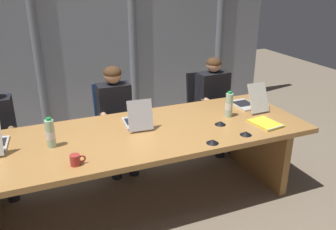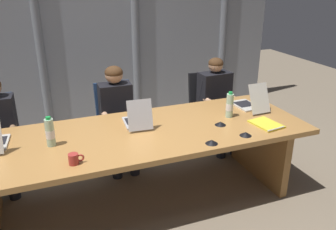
# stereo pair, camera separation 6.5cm
# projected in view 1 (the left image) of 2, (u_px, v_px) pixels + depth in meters

# --- Properties ---
(ground_plane) EXTENTS (11.81, 11.81, 0.00)m
(ground_plane) POSITION_uv_depth(u_px,v_px,m) (143.00, 201.00, 3.52)
(ground_plane) COLOR #7F705B
(conference_table) EXTENTS (3.20, 1.11, 0.76)m
(conference_table) POSITION_uv_depth(u_px,v_px,m) (141.00, 148.00, 3.30)
(conference_table) COLOR #B77F42
(conference_table) RESTS_ON ground_plane
(curtain_backdrop) EXTENTS (5.91, 0.17, 3.01)m
(curtain_backdrop) POSITION_uv_depth(u_px,v_px,m) (86.00, 20.00, 5.01)
(curtain_backdrop) COLOR gray
(curtain_backdrop) RESTS_ON ground_plane
(laptop_left_mid) EXTENTS (0.26, 0.40, 0.30)m
(laptop_left_mid) POSITION_uv_depth(u_px,v_px,m) (137.00, 120.00, 3.36)
(laptop_left_mid) COLOR #BCBCC1
(laptop_left_mid) RESTS_ON conference_table
(laptop_center) EXTENTS (0.24, 0.46, 0.31)m
(laptop_center) POSITION_uv_depth(u_px,v_px,m) (249.00, 102.00, 3.82)
(laptop_center) COLOR beige
(laptop_center) RESTS_ON conference_table
(office_chair_left_end) EXTENTS (0.60, 0.61, 0.91)m
(office_chair_left_end) POSITION_uv_depth(u_px,v_px,m) (0.00, 152.00, 3.77)
(office_chair_left_end) COLOR navy
(office_chair_left_end) RESTS_ON ground_plane
(office_chair_left_mid) EXTENTS (0.60, 0.60, 0.92)m
(office_chair_left_mid) POSITION_uv_depth(u_px,v_px,m) (117.00, 132.00, 4.23)
(office_chair_left_mid) COLOR navy
(office_chair_left_mid) RESTS_ON ground_plane
(office_chair_center) EXTENTS (0.60, 0.60, 0.92)m
(office_chair_center) POSITION_uv_depth(u_px,v_px,m) (206.00, 118.00, 4.66)
(office_chair_center) COLOR black
(office_chair_center) RESTS_ON ground_plane
(person_left_mid) EXTENTS (0.38, 0.55, 1.18)m
(person_left_mid) POSITION_uv_depth(u_px,v_px,m) (116.00, 112.00, 3.96)
(person_left_mid) COLOR black
(person_left_mid) RESTS_ON ground_plane
(person_center) EXTENTS (0.43, 0.56, 1.16)m
(person_center) POSITION_uv_depth(u_px,v_px,m) (216.00, 99.00, 4.43)
(person_center) COLOR black
(person_center) RESTS_ON ground_plane
(water_bottle_primary) EXTENTS (0.07, 0.07, 0.27)m
(water_bottle_primary) POSITION_uv_depth(u_px,v_px,m) (229.00, 105.00, 3.56)
(water_bottle_primary) COLOR #ADD1B2
(water_bottle_primary) RESTS_ON conference_table
(water_bottle_secondary) EXTENTS (0.08, 0.08, 0.26)m
(water_bottle_secondary) POSITION_uv_depth(u_px,v_px,m) (50.00, 134.00, 2.93)
(water_bottle_secondary) COLOR #ADD1B2
(water_bottle_secondary) RESTS_ON conference_table
(coffee_mug_near) EXTENTS (0.12, 0.08, 0.09)m
(coffee_mug_near) POSITION_uv_depth(u_px,v_px,m) (76.00, 160.00, 2.67)
(coffee_mug_near) COLOR #B2332D
(coffee_mug_near) RESTS_ON conference_table
(conference_mic_left_side) EXTENTS (0.11, 0.11, 0.03)m
(conference_mic_left_side) POSITION_uv_depth(u_px,v_px,m) (220.00, 123.00, 3.40)
(conference_mic_left_side) COLOR black
(conference_mic_left_side) RESTS_ON conference_table
(conference_mic_middle) EXTENTS (0.11, 0.11, 0.03)m
(conference_mic_middle) POSITION_uv_depth(u_px,v_px,m) (246.00, 133.00, 3.18)
(conference_mic_middle) COLOR black
(conference_mic_middle) RESTS_ON conference_table
(conference_mic_right_side) EXTENTS (0.11, 0.11, 0.03)m
(conference_mic_right_side) POSITION_uv_depth(u_px,v_px,m) (213.00, 141.00, 3.03)
(conference_mic_right_side) COLOR black
(conference_mic_right_side) RESTS_ON conference_table
(spiral_notepad) EXTENTS (0.26, 0.33, 0.03)m
(spiral_notepad) POSITION_uv_depth(u_px,v_px,m) (266.00, 123.00, 3.41)
(spiral_notepad) COLOR yellow
(spiral_notepad) RESTS_ON conference_table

